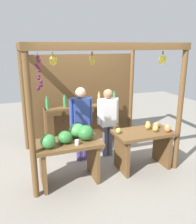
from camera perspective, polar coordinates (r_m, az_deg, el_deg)
name	(u,v)px	position (r m, az deg, el deg)	size (l,w,h in m)	color
ground_plane	(95,157)	(5.27, -0.74, -10.92)	(12.00, 12.00, 0.00)	gray
market_stall	(88,90)	(5.20, -2.46, 5.27)	(2.83, 2.06, 2.42)	brown
fruit_counter_left	(70,146)	(4.16, -6.79, -8.10)	(1.14, 0.64, 1.04)	brown
fruit_counter_right	(144,141)	(4.73, 11.06, -6.94)	(1.14, 0.64, 0.93)	brown
bottle_shelf_unit	(83,115)	(5.61, -3.79, -0.74)	(1.81, 0.22, 1.33)	brown
vendor_man	(81,118)	(4.82, -4.14, -1.45)	(0.48, 0.21, 1.58)	#473678
vendor_woman	(108,117)	(5.03, 2.40, -1.27)	(0.48, 0.20, 1.50)	#534F65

